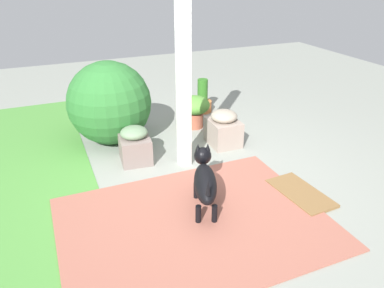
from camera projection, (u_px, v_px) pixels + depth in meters
The scene contains 10 objects.
ground_plane at pixel (193, 179), 4.13m from camera, with size 12.00×12.00×0.00m, color gray.
brick_path at pixel (194, 223), 3.42m from camera, with size 1.80×2.40×0.02m, color #9F5C4C.
porch_pillar at pixel (183, 70), 3.94m from camera, with size 0.13×0.13×2.27m, color white.
stone_planter_nearest at pixel (223, 128), 4.83m from camera, with size 0.45×0.37×0.47m.
stone_planter_mid at pixel (135, 145), 4.43m from camera, with size 0.46×0.39×0.44m.
round_shrub at pixel (109, 103), 4.78m from camera, with size 1.07×1.07×1.07m, color #2B692D.
terracotta_pot_broad at pixel (195, 108), 5.31m from camera, with size 0.43×0.43×0.47m.
terracotta_pot_tall at pixel (202, 100), 5.91m from camera, with size 0.29×0.29×0.53m.
dog at pixel (205, 180), 3.52m from camera, with size 0.77×0.43×0.54m.
doormat at pixel (301, 193), 3.85m from camera, with size 0.71×0.37×0.03m, color brown.
Camera 1 is at (-3.26, 1.39, 2.16)m, focal length 34.89 mm.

